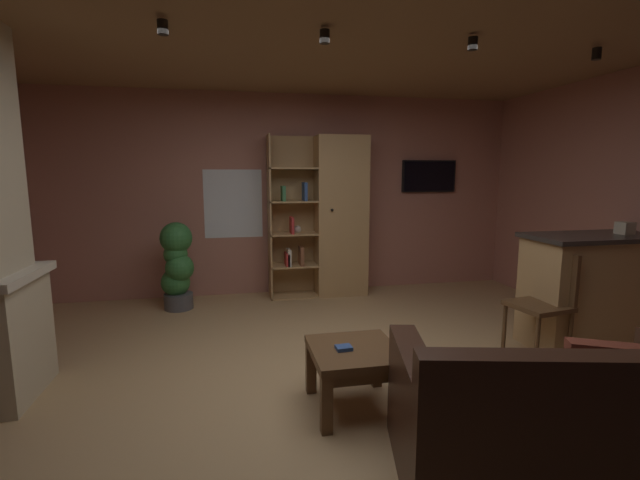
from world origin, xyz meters
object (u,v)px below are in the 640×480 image
kitchen_bar_counter (605,289)px  tissue_box (625,228)px  bookshelf_cabinet (334,217)px  dining_chair (546,297)px  wall_mounted_tv (429,176)px  coffee_table (354,360)px  leather_couch (564,430)px  potted_floor_plant (177,265)px  table_book_0 (344,348)px

kitchen_bar_counter → tissue_box: 0.58m
kitchen_bar_counter → tissue_box: bearing=-7.6°
bookshelf_cabinet → dining_chair: bearing=-60.3°
dining_chair → wall_mounted_tv: bearing=88.3°
bookshelf_cabinet → tissue_box: bookshelf_cabinet is taller
coffee_table → dining_chair: bearing=14.7°
bookshelf_cabinet → dining_chair: (1.32, -2.32, -0.48)m
leather_couch → tissue_box: bearing=39.5°
potted_floor_plant → leather_couch: bearing=-57.0°
bookshelf_cabinet → table_book_0: size_ratio=19.61×
leather_couch → table_book_0: leather_couch is taller
kitchen_bar_counter → dining_chair: (-0.73, -0.14, 0.01)m
kitchen_bar_counter → table_book_0: size_ratio=14.42×
bookshelf_cabinet → tissue_box: bearing=-45.1°
kitchen_bar_counter → potted_floor_plant: 4.42m
tissue_box → dining_chair: bearing=-171.9°
bookshelf_cabinet → wall_mounted_tv: (1.40, 0.21, 0.52)m
potted_floor_plant → wall_mounted_tv: 3.52m
leather_couch → coffee_table: leather_couch is taller
table_book_0 → potted_floor_plant: bearing=117.7°
table_book_0 → potted_floor_plant: potted_floor_plant is taller
leather_couch → coffee_table: (-0.83, 0.94, 0.04)m
tissue_box → coffee_table: bearing=-167.3°
coffee_table → dining_chair: (1.85, 0.49, 0.19)m
bookshelf_cabinet → coffee_table: bearing=-100.6°
tissue_box → leather_couch: (-1.87, -1.54, -0.79)m
bookshelf_cabinet → wall_mounted_tv: 1.51m
tissue_box → wall_mounted_tv: bearing=108.1°
table_book_0 → tissue_box: bearing=12.6°
wall_mounted_tv → dining_chair: bearing=-91.7°
leather_couch → potted_floor_plant: potted_floor_plant is taller
dining_chair → wall_mounted_tv: (0.08, 2.53, 1.01)m
coffee_table → table_book_0: (-0.08, -0.01, 0.10)m
coffee_table → wall_mounted_tv: wall_mounted_tv is taller
leather_couch → wall_mounted_tv: (1.09, 3.95, 1.24)m
tissue_box → potted_floor_plant: size_ratio=0.12×
tissue_box → table_book_0: size_ratio=1.15×
bookshelf_cabinet → kitchen_bar_counter: bearing=-46.7°
kitchen_bar_counter → leather_couch: size_ratio=0.85×
table_book_0 → coffee_table: bearing=10.3°
bookshelf_cabinet → table_book_0: bearing=-102.0°
coffee_table → potted_floor_plant: bearing=119.2°
table_book_0 → potted_floor_plant: 2.88m
wall_mounted_tv → tissue_box: bearing=-71.9°
dining_chair → wall_mounted_tv: size_ratio=1.19×
kitchen_bar_counter → potted_floor_plant: size_ratio=1.47×
wall_mounted_tv → table_book_0: bearing=-123.4°
tissue_box → dining_chair: size_ratio=0.13×
bookshelf_cabinet → wall_mounted_tv: size_ratio=2.65×
leather_couch → wall_mounted_tv: wall_mounted_tv is taller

